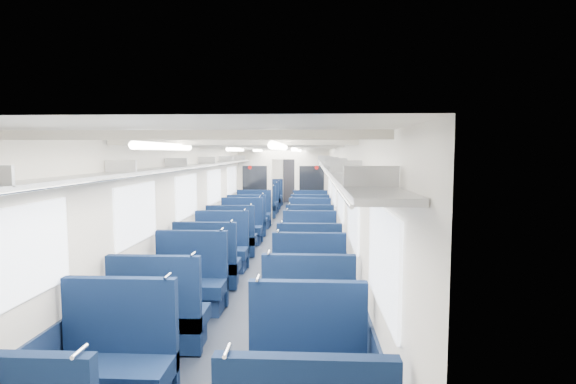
{
  "coord_description": "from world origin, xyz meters",
  "views": [
    {
      "loc": [
        0.85,
        -10.74,
        2.2
      ],
      "look_at": [
        0.24,
        1.13,
        1.15
      ],
      "focal_mm": 27.69,
      "sensor_mm": 36.0,
      "label": 1
    }
  ],
  "objects_px": {
    "seat_19": "(310,216)",
    "seat_25": "(310,200)",
    "seat_27": "(310,197)",
    "seat_2": "(115,368)",
    "seat_5": "(308,318)",
    "seat_12": "(232,240)",
    "seat_9": "(309,269)",
    "seat_13": "(310,239)",
    "seat_20": "(261,208)",
    "seat_23": "(310,204)",
    "seat_4": "(159,319)",
    "seat_22": "(265,204)",
    "seat_7": "(309,289)",
    "seat_14": "(241,229)",
    "seat_15": "(310,230)",
    "seat_24": "(268,200)",
    "seat_11": "(309,251)",
    "bulkhead": "(283,184)",
    "seat_26": "(270,197)",
    "seat_3": "(307,374)",
    "seat_21": "(310,208)",
    "seat_8": "(207,267)",
    "seat_18": "(254,216)",
    "seat_6": "(190,286)",
    "seat_16": "(247,223)",
    "end_door": "(292,180)",
    "seat_10": "(221,252)"
  },
  "relations": [
    {
      "from": "seat_9",
      "to": "seat_13",
      "type": "xyz_separation_m",
      "value": [
        0.0,
        2.47,
        0.0
      ]
    },
    {
      "from": "seat_9",
      "to": "seat_23",
      "type": "bearing_deg",
      "value": 90.0
    },
    {
      "from": "seat_27",
      "to": "seat_3",
      "type": "bearing_deg",
      "value": -90.0
    },
    {
      "from": "seat_25",
      "to": "seat_19",
      "type": "bearing_deg",
      "value": -90.0
    },
    {
      "from": "seat_9",
      "to": "seat_18",
      "type": "height_order",
      "value": "same"
    },
    {
      "from": "seat_3",
      "to": "seat_23",
      "type": "distance_m",
      "value": 12.34
    },
    {
      "from": "seat_26",
      "to": "seat_20",
      "type": "bearing_deg",
      "value": -90.0
    },
    {
      "from": "seat_2",
      "to": "seat_20",
      "type": "height_order",
      "value": "same"
    },
    {
      "from": "seat_2",
      "to": "seat_13",
      "type": "relative_size",
      "value": 1.0
    },
    {
      "from": "seat_20",
      "to": "seat_24",
      "type": "relative_size",
      "value": 1.0
    },
    {
      "from": "seat_21",
      "to": "seat_27",
      "type": "distance_m",
      "value": 3.52
    },
    {
      "from": "seat_10",
      "to": "seat_15",
      "type": "relative_size",
      "value": 1.0
    },
    {
      "from": "seat_2",
      "to": "seat_12",
      "type": "bearing_deg",
      "value": 90.0
    },
    {
      "from": "seat_3",
      "to": "seat_12",
      "type": "bearing_deg",
      "value": 106.3
    },
    {
      "from": "end_door",
      "to": "seat_8",
      "type": "distance_m",
      "value": 12.71
    },
    {
      "from": "seat_12",
      "to": "seat_16",
      "type": "distance_m",
      "value": 2.33
    },
    {
      "from": "seat_7",
      "to": "seat_8",
      "type": "distance_m",
      "value": 2.01
    },
    {
      "from": "seat_2",
      "to": "seat_8",
      "type": "bearing_deg",
      "value": 90.0
    },
    {
      "from": "seat_21",
      "to": "seat_6",
      "type": "bearing_deg",
      "value": -100.57
    },
    {
      "from": "seat_4",
      "to": "seat_19",
      "type": "distance_m",
      "value": 8.26
    },
    {
      "from": "seat_9",
      "to": "seat_18",
      "type": "relative_size",
      "value": 1.0
    },
    {
      "from": "seat_5",
      "to": "seat_21",
      "type": "distance_m",
      "value": 10.01
    },
    {
      "from": "seat_7",
      "to": "seat_25",
      "type": "xyz_separation_m",
      "value": [
        0.0,
        11.28,
        0.0
      ]
    },
    {
      "from": "seat_4",
      "to": "seat_9",
      "type": "height_order",
      "value": "same"
    },
    {
      "from": "seat_9",
      "to": "seat_23",
      "type": "xyz_separation_m",
      "value": [
        0.0,
        8.94,
        0.0
      ]
    },
    {
      "from": "seat_11",
      "to": "bulkhead",
      "type": "bearing_deg",
      "value": 98.76
    },
    {
      "from": "seat_22",
      "to": "seat_7",
      "type": "bearing_deg",
      "value": -80.63
    },
    {
      "from": "seat_6",
      "to": "seat_19",
      "type": "xyz_separation_m",
      "value": [
        1.66,
        6.84,
        0.0
      ]
    },
    {
      "from": "seat_11",
      "to": "seat_12",
      "type": "bearing_deg",
      "value": 147.98
    },
    {
      "from": "seat_3",
      "to": "seat_20",
      "type": "bearing_deg",
      "value": 98.39
    },
    {
      "from": "seat_27",
      "to": "seat_2",
      "type": "bearing_deg",
      "value": -96.4
    },
    {
      "from": "seat_23",
      "to": "seat_24",
      "type": "height_order",
      "value": "same"
    },
    {
      "from": "bulkhead",
      "to": "seat_9",
      "type": "xyz_separation_m",
      "value": [
        0.83,
        -6.63,
        -0.88
      ]
    },
    {
      "from": "seat_24",
      "to": "seat_26",
      "type": "xyz_separation_m",
      "value": [
        0.0,
        1.13,
        0.0
      ]
    },
    {
      "from": "bulkhead",
      "to": "seat_10",
      "type": "bearing_deg",
      "value": -98.59
    },
    {
      "from": "seat_7",
      "to": "seat_6",
      "type": "bearing_deg",
      "value": 177.25
    },
    {
      "from": "seat_20",
      "to": "seat_23",
      "type": "height_order",
      "value": "same"
    },
    {
      "from": "seat_4",
      "to": "seat_25",
      "type": "xyz_separation_m",
      "value": [
        1.66,
        12.45,
        0.0
      ]
    },
    {
      "from": "seat_6",
      "to": "seat_21",
      "type": "distance_m",
      "value": 9.05
    },
    {
      "from": "seat_3",
      "to": "seat_11",
      "type": "bearing_deg",
      "value": 90.0
    },
    {
      "from": "seat_16",
      "to": "seat_22",
      "type": "height_order",
      "value": "same"
    },
    {
      "from": "seat_14",
      "to": "seat_15",
      "type": "height_order",
      "value": "same"
    },
    {
      "from": "seat_5",
      "to": "seat_12",
      "type": "relative_size",
      "value": 1.0
    },
    {
      "from": "seat_5",
      "to": "seat_24",
      "type": "height_order",
      "value": "same"
    },
    {
      "from": "seat_25",
      "to": "seat_6",
      "type": "bearing_deg",
      "value": -98.43
    },
    {
      "from": "seat_4",
      "to": "seat_22",
      "type": "xyz_separation_m",
      "value": [
        0.0,
        11.23,
        0.0
      ]
    },
    {
      "from": "seat_19",
      "to": "seat_25",
      "type": "bearing_deg",
      "value": 90.0
    },
    {
      "from": "seat_26",
      "to": "end_door",
      "type": "bearing_deg",
      "value": 59.06
    },
    {
      "from": "seat_2",
      "to": "seat_12",
      "type": "relative_size",
      "value": 1.0
    },
    {
      "from": "seat_6",
      "to": "seat_15",
      "type": "relative_size",
      "value": 1.0
    }
  ]
}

